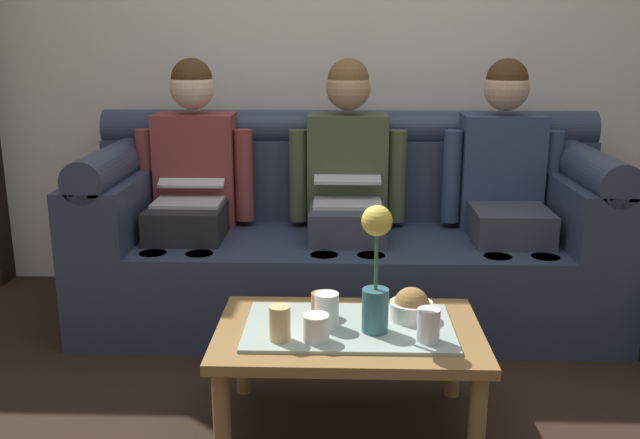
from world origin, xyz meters
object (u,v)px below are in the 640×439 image
(coffee_table, at_px, (349,341))
(cup_near_left, at_px, (429,325))
(person_left, at_px, (192,180))
(cup_near_right, at_px, (327,310))
(person_middle, at_px, (347,181))
(snack_bowl, at_px, (411,307))
(flower_vase, at_px, (376,269))
(cup_far_center, at_px, (280,324))
(couch, at_px, (347,240))
(person_right, at_px, (505,182))
(cup_far_left, at_px, (316,328))
(cup_far_right, at_px, (322,304))

(coffee_table, relative_size, cup_near_left, 8.23)
(person_left, bearing_deg, cup_near_right, -58.01)
(person_left, relative_size, person_middle, 1.00)
(snack_bowl, height_order, cup_near_left, snack_bowl)
(coffee_table, xyz_separation_m, snack_bowl, (0.21, 0.06, 0.10))
(person_middle, xyz_separation_m, snack_bowl, (0.21, -0.98, -0.23))
(person_middle, height_order, flower_vase, person_middle)
(flower_vase, bearing_deg, cup_far_center, -164.63)
(couch, relative_size, person_right, 1.99)
(cup_near_right, height_order, cup_far_left, cup_near_right)
(flower_vase, bearing_deg, cup_far_right, 144.95)
(person_middle, distance_m, cup_near_right, 1.08)
(person_right, height_order, coffee_table, person_right)
(person_left, relative_size, cup_near_left, 11.27)
(coffee_table, bearing_deg, person_middle, 90.00)
(person_right, xyz_separation_m, cup_far_left, (-0.84, -1.16, -0.23))
(couch, distance_m, cup_far_left, 1.17)
(coffee_table, distance_m, cup_far_center, 0.28)
(person_right, xyz_separation_m, cup_far_center, (-0.95, -1.17, -0.22))
(couch, height_order, snack_bowl, couch)
(cup_far_center, relative_size, cup_far_left, 1.32)
(snack_bowl, distance_m, cup_far_center, 0.47)
(couch, relative_size, cup_far_center, 21.15)
(cup_far_left, distance_m, cup_far_right, 0.20)
(person_middle, xyz_separation_m, cup_near_left, (0.25, -1.16, -0.22))
(cup_near_left, bearing_deg, couch, 102.16)
(couch, bearing_deg, person_right, -0.30)
(person_left, bearing_deg, cup_far_center, -66.29)
(flower_vase, height_order, cup_far_left, flower_vase)
(snack_bowl, bearing_deg, cup_far_right, 176.92)
(person_right, bearing_deg, coffee_table, -125.13)
(person_left, height_order, cup_far_center, person_left)
(cup_far_right, bearing_deg, person_left, 123.70)
(cup_near_right, bearing_deg, cup_far_center, -142.21)
(cup_near_right, distance_m, cup_far_left, 0.11)
(person_right, bearing_deg, person_left, -179.98)
(person_right, xyz_separation_m, cup_near_left, (-0.48, -1.16, -0.22))
(couch, xyz_separation_m, coffee_table, (0.00, -1.05, -0.04))
(person_middle, distance_m, cup_far_left, 1.19)
(cup_far_left, bearing_deg, cup_far_right, 86.38)
(flower_vase, xyz_separation_m, cup_near_right, (-0.16, 0.03, -0.16))
(cup_far_center, bearing_deg, cup_near_left, 1.54)
(coffee_table, xyz_separation_m, cup_far_right, (-0.09, 0.08, 0.10))
(cup_far_right, bearing_deg, flower_vase, -35.05)
(person_right, relative_size, cup_near_left, 11.27)
(person_right, relative_size, snack_bowl, 8.28)
(flower_vase, bearing_deg, coffee_table, 152.95)
(couch, bearing_deg, flower_vase, -85.57)
(person_left, height_order, person_right, same)
(person_right, distance_m, cup_far_center, 1.53)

